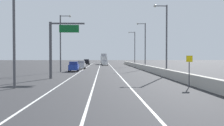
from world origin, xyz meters
The scene contains 17 objects.
ground_plane centered at (0.00, 64.00, 0.00)m, with size 320.00×320.00×0.00m, color #2D2D30.
lane_stripe_left centered at (-5.50, 55.00, 0.00)m, with size 0.16×130.00×0.00m, color silver.
lane_stripe_center centered at (-2.00, 55.00, 0.00)m, with size 0.16×130.00×0.00m, color silver.
lane_stripe_right centered at (1.50, 55.00, 0.00)m, with size 0.16×130.00×0.00m, color silver.
jersey_barrier_right centered at (8.03, 40.00, 0.55)m, with size 0.60×120.00×1.10m, color #B2ADA3.
overhead_sign_gantry centered at (-7.26, 28.88, 4.73)m, with size 4.68×0.36×7.50m.
speed_advisory_sign centered at (7.13, 18.64, 1.76)m, with size 0.60×0.11×3.00m.
lamp_post_right_second centered at (8.34, 33.23, 6.15)m, with size 2.14×0.44×10.78m.
lamp_post_right_third centered at (8.55, 54.17, 6.15)m, with size 2.14×0.44×10.78m.
lamp_post_right_fourth centered at (8.74, 75.11, 6.15)m, with size 2.14×0.44×10.78m.
lamp_post_left_near centered at (-8.93, 18.29, 6.15)m, with size 2.14×0.44×10.78m.
lamp_post_left_mid centered at (-8.80, 43.42, 6.15)m, with size 2.14×0.44×10.78m.
car_blue_0 centered at (-6.73, 45.15, 0.99)m, with size 1.97×4.70×1.98m.
car_black_1 centered at (-6.73, 85.78, 1.01)m, with size 1.95×4.68×2.03m.
car_silver_2 centered at (-6.21, 56.40, 0.97)m, with size 1.91×4.06×1.96m.
car_white_3 centered at (-0.27, 80.51, 0.96)m, with size 1.92×4.06×1.94m.
box_truck centered at (-0.60, 94.67, 1.90)m, with size 2.47×9.18×4.16m.
Camera 1 is at (-1.11, -5.63, 2.88)m, focal length 41.50 mm.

